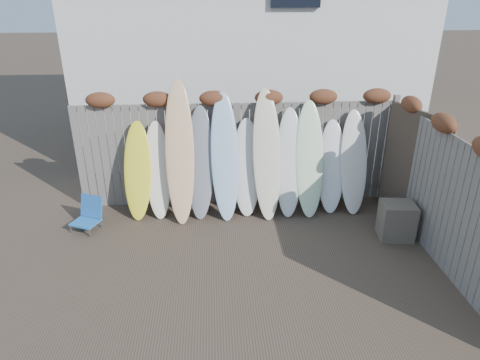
{
  "coord_description": "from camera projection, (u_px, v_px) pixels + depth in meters",
  "views": [
    {
      "loc": [
        -0.42,
        -5.25,
        3.89
      ],
      "look_at": [
        0.0,
        1.2,
        1.0
      ],
      "focal_mm": 32.0,
      "sensor_mm": 36.0,
      "label": 1
    }
  ],
  "objects": [
    {
      "name": "surfboard_6",
      "position": [
        267.0,
        155.0,
        7.72
      ],
      "size": [
        0.55,
        0.83,
        2.3
      ],
      "primitive_type": "ellipsoid",
      "rotation": [
        -0.31,
        0.0,
        0.05
      ],
      "color": "beige",
      "rests_on": "ground"
    },
    {
      "name": "surfboard_8",
      "position": [
        309.0,
        160.0,
        7.82
      ],
      "size": [
        0.52,
        0.74,
        2.08
      ],
      "primitive_type": "ellipsoid",
      "rotation": [
        -0.31,
        0.0,
        -0.0
      ],
      "color": "#D9F9CA",
      "rests_on": "ground"
    },
    {
      "name": "surfboard_2",
      "position": [
        180.0,
        153.0,
        7.58
      ],
      "size": [
        0.52,
        0.87,
        2.48
      ],
      "primitive_type": "ellipsoid",
      "rotation": [
        -0.31,
        0.0,
        0.0
      ],
      "color": "#E1C081",
      "rests_on": "ground"
    },
    {
      "name": "wooden_crate",
      "position": [
        397.0,
        221.0,
        7.21
      ],
      "size": [
        0.59,
        0.51,
        0.64
      ],
      "primitive_type": "cube",
      "rotation": [
        0.0,
        0.0,
        -0.11
      ],
      "color": "brown",
      "rests_on": "ground"
    },
    {
      "name": "surfboard_4",
      "position": [
        225.0,
        157.0,
        7.7
      ],
      "size": [
        0.54,
        0.81,
        2.25
      ],
      "primitive_type": "ellipsoid",
      "rotation": [
        -0.31,
        0.0,
        0.05
      ],
      "color": "#9FC3E7",
      "rests_on": "ground"
    },
    {
      "name": "back_fence",
      "position": [
        239.0,
        145.0,
        8.1
      ],
      "size": [
        6.05,
        0.28,
        2.24
      ],
      "color": "slate",
      "rests_on": "ground"
    },
    {
      "name": "ground",
      "position": [
        245.0,
        273.0,
        6.4
      ],
      "size": [
        80.0,
        80.0,
        0.0
      ],
      "primitive_type": "plane",
      "color": "#493A2D"
    },
    {
      "name": "surfboard_3",
      "position": [
        200.0,
        163.0,
        7.76
      ],
      "size": [
        0.55,
        0.75,
        2.0
      ],
      "primitive_type": "ellipsoid",
      "rotation": [
        -0.31,
        0.0,
        -0.09
      ],
      "color": "gray",
      "rests_on": "ground"
    },
    {
      "name": "house",
      "position": [
        246.0,
        18.0,
        11.04
      ],
      "size": [
        8.5,
        5.5,
        6.33
      ],
      "color": "silver",
      "rests_on": "ground"
    },
    {
      "name": "surfboard_9",
      "position": [
        331.0,
        167.0,
        8.0
      ],
      "size": [
        0.56,
        0.66,
        1.7
      ],
      "primitive_type": "ellipsoid",
      "rotation": [
        -0.31,
        0.0,
        -0.1
      ],
      "color": "white",
      "rests_on": "ground"
    },
    {
      "name": "lattice_panel",
      "position": [
        413.0,
        170.0,
        7.4
      ],
      "size": [
        0.54,
        1.31,
        2.07
      ],
      "primitive_type": "cube",
      "rotation": [
        0.0,
        0.0,
        0.36
      ],
      "color": "#392B23",
      "rests_on": "ground"
    },
    {
      "name": "surfboard_10",
      "position": [
        354.0,
        163.0,
        7.95
      ],
      "size": [
        0.51,
        0.68,
        1.89
      ],
      "primitive_type": "ellipsoid",
      "rotation": [
        -0.31,
        0.0,
        -0.01
      ],
      "color": "silver",
      "rests_on": "ground"
    },
    {
      "name": "surfboard_1",
      "position": [
        158.0,
        170.0,
        7.79
      ],
      "size": [
        0.49,
        0.65,
        1.74
      ],
      "primitive_type": "ellipsoid",
      "rotation": [
        -0.31,
        0.0,
        0.06
      ],
      "color": "white",
      "rests_on": "ground"
    },
    {
      "name": "surfboard_7",
      "position": [
        289.0,
        163.0,
        7.85
      ],
      "size": [
        0.55,
        0.73,
        1.95
      ],
      "primitive_type": "ellipsoid",
      "rotation": [
        -0.31,
        0.0,
        -0.09
      ],
      "color": "white",
      "rests_on": "ground"
    },
    {
      "name": "surfboard_5",
      "position": [
        247.0,
        168.0,
        7.89
      ],
      "size": [
        0.54,
        0.65,
        1.76
      ],
      "primitive_type": "ellipsoid",
      "rotation": [
        -0.31,
        0.0,
        -0.04
      ],
      "color": "white",
      "rests_on": "ground"
    },
    {
      "name": "surfboard_0",
      "position": [
        137.0,
        171.0,
        7.75
      ],
      "size": [
        0.56,
        0.67,
        1.75
      ],
      "primitive_type": "ellipsoid",
      "rotation": [
        -0.31,
        0.0,
        -0.1
      ],
      "color": "yellow",
      "rests_on": "ground"
    },
    {
      "name": "beach_chair",
      "position": [
        89.0,
        214.0,
        7.52
      ],
      "size": [
        0.58,
        0.6,
        0.58
      ],
      "color": "#2570BA",
      "rests_on": "ground"
    },
    {
      "name": "right_fence",
      "position": [
        445.0,
        192.0,
        6.34
      ],
      "size": [
        0.28,
        4.4,
        2.24
      ],
      "color": "slate",
      "rests_on": "ground"
    }
  ]
}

